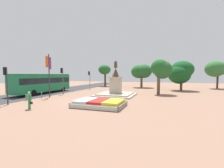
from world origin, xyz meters
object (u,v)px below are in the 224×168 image
city_bus (43,82)px  traffic_light_near_crossing (6,79)px  traffic_light_far_corner (89,77)px  pedestrian_with_handbag (29,99)px  traffic_light_mid_block (62,76)px  statue_monument (116,89)px  kerb_bollard_mid_a (26,97)px  kerb_bollard_mid_b (42,95)px  flower_planter (99,103)px  banner_pole (49,73)px

city_bus → traffic_light_near_crossing: bearing=-66.7°
traffic_light_far_corner → pedestrian_with_handbag: size_ratio=2.39×
traffic_light_far_corner → pedestrian_with_handbag: bearing=-78.9°
traffic_light_near_crossing → traffic_light_mid_block: traffic_light_mid_block is taller
statue_monument → kerb_bollard_mid_a: statue_monument is taller
traffic_light_near_crossing → statue_monument: bearing=50.1°
traffic_light_far_corner → kerb_bollard_mid_a: (-0.45, -14.96, -2.20)m
statue_monument → kerb_bollard_mid_b: 10.13m
city_bus → kerb_bollard_mid_a: (3.61, -6.44, -1.43)m
traffic_light_near_crossing → pedestrian_with_handbag: traffic_light_near_crossing is taller
traffic_light_near_crossing → traffic_light_mid_block: size_ratio=0.93×
flower_planter → pedestrian_with_handbag: (-5.46, -3.05, 0.58)m
traffic_light_far_corner → banner_pole: 11.84m
traffic_light_near_crossing → kerb_bollard_mid_a: size_ratio=5.03×
kerb_bollard_mid_a → kerb_bollard_mid_b: size_ratio=0.91×
traffic_light_mid_block → kerb_bollard_mid_a: bearing=-91.7°
pedestrian_with_handbag → kerb_bollard_mid_a: (-4.00, 3.10, -0.48)m
statue_monument → pedestrian_with_handbag: bearing=-113.2°
banner_pole → kerb_bollard_mid_a: bearing=-101.1°
traffic_light_mid_block → city_bus: 3.93m
pedestrian_with_handbag → banner_pole: bearing=118.5°
flower_planter → traffic_light_mid_block: bearing=144.9°
flower_planter → banner_pole: banner_pole is taller
statue_monument → traffic_light_mid_block: (-8.42, -1.21, 1.84)m
statue_monument → traffic_light_near_crossing: 13.23m
banner_pole → kerb_bollard_mid_b: (-0.60, -0.80, -2.85)m
statue_monument → traffic_light_mid_block: size_ratio=1.32×
banner_pole → kerb_bollard_mid_b: size_ratio=6.93×
traffic_light_near_crossing → kerb_bollard_mid_a: (-0.20, 2.40, -2.24)m
traffic_light_mid_block → pedestrian_with_handbag: 10.47m
pedestrian_with_handbag → kerb_bollard_mid_a: bearing=142.3°
traffic_light_near_crossing → city_bus: size_ratio=0.35×
kerb_bollard_mid_b → pedestrian_with_handbag: bearing=-53.7°
flower_planter → kerb_bollard_mid_a: size_ratio=6.35×
traffic_light_near_crossing → banner_pole: banner_pole is taller
statue_monument → banner_pole: bearing=-150.4°
city_bus → traffic_light_far_corner: bearing=64.5°
banner_pole → city_bus: 5.56m
city_bus → kerb_bollard_mid_a: size_ratio=14.22×
flower_planter → banner_pole: bearing=160.2°
flower_planter → traffic_light_far_corner: bearing=121.0°
traffic_light_mid_block → pedestrian_with_handbag: traffic_light_mid_block is taller
statue_monument → pedestrian_with_handbag: (-4.61, -10.77, -0.09)m
pedestrian_with_handbag → traffic_light_near_crossing: bearing=169.6°
kerb_bollard_mid_a → flower_planter: bearing=-0.3°
kerb_bollard_mid_b → traffic_light_mid_block: bearing=87.5°
statue_monument → city_bus: statue_monument is taller
flower_planter → pedestrian_with_handbag: bearing=-150.8°
traffic_light_near_crossing → flower_planter: bearing=14.2°
flower_planter → kerb_bollard_mid_a: bearing=179.7°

